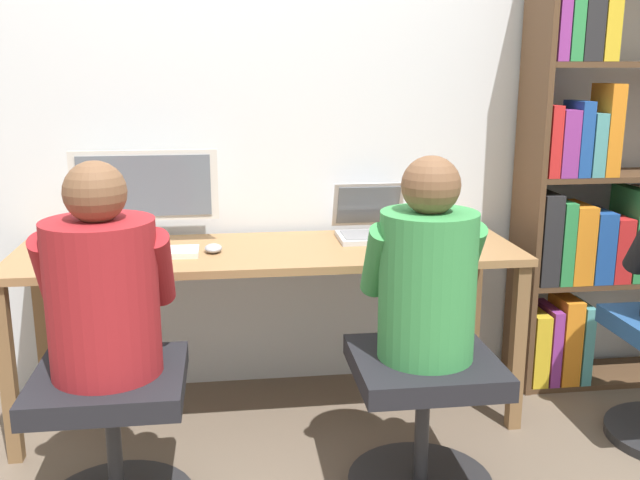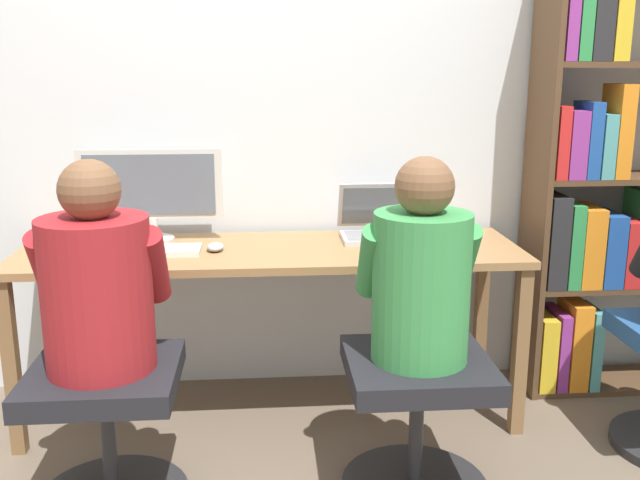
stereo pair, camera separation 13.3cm
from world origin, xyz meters
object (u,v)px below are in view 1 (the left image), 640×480
(person_at_laptop, at_px, (427,273))
(bookshelf, at_px, (593,194))
(office_chair_right, at_px, (423,412))
(desktop_monitor, at_px, (145,193))
(laptop, at_px, (373,226))
(person_at_monitor, at_px, (102,286))
(office_chair_left, at_px, (113,430))
(keyboard, at_px, (145,253))

(person_at_laptop, relative_size, bookshelf, 0.35)
(office_chair_right, bearing_deg, person_at_laptop, 90.00)
(desktop_monitor, relative_size, laptop, 1.87)
(desktop_monitor, distance_m, laptop, 0.94)
(person_at_laptop, bearing_deg, desktop_monitor, 140.89)
(office_chair_right, height_order, person_at_monitor, person_at_monitor)
(office_chair_left, distance_m, office_chair_right, 1.00)
(laptop, relative_size, keyboard, 0.77)
(office_chair_left, distance_m, bookshelf, 2.15)
(laptop, relative_size, bookshelf, 0.16)
(office_chair_left, distance_m, person_at_laptop, 1.10)
(person_at_laptop, bearing_deg, office_chair_left, 179.85)
(laptop, xyz_separation_m, person_at_laptop, (0.02, -0.76, 0.01))
(desktop_monitor, bearing_deg, person_at_monitor, -94.22)
(keyboard, xyz_separation_m, person_at_monitor, (-0.07, -0.56, 0.04))
(person_at_laptop, bearing_deg, bookshelf, 38.34)
(person_at_monitor, distance_m, bookshelf, 2.07)
(keyboard, relative_size, person_at_laptop, 0.61)
(desktop_monitor, height_order, laptop, desktop_monitor)
(office_chair_left, relative_size, person_at_laptop, 0.75)
(office_chair_left, bearing_deg, bookshelf, 20.90)
(laptop, bearing_deg, person_at_laptop, -88.63)
(desktop_monitor, bearing_deg, bookshelf, -0.72)
(desktop_monitor, xyz_separation_m, laptop, (0.92, -0.00, -0.16))
(bookshelf, bearing_deg, office_chair_left, -159.10)
(laptop, bearing_deg, office_chair_right, -88.64)
(keyboard, relative_size, person_at_monitor, 0.61)
(person_at_laptop, xyz_separation_m, bookshelf, (0.94, 0.74, 0.10))
(laptop, distance_m, office_chair_right, 0.89)
(person_at_monitor, bearing_deg, bookshelf, 20.77)
(office_chair_right, bearing_deg, person_at_monitor, 179.29)
(laptop, height_order, person_at_monitor, person_at_monitor)
(laptop, xyz_separation_m, office_chair_left, (-0.98, -0.76, -0.46))
(laptop, height_order, keyboard, laptop)
(office_chair_left, xyz_separation_m, person_at_laptop, (1.00, -0.00, 0.48))
(desktop_monitor, xyz_separation_m, office_chair_right, (0.94, -0.77, -0.62))
(desktop_monitor, height_order, office_chair_left, desktop_monitor)
(person_at_monitor, height_order, person_at_laptop, same)
(desktop_monitor, relative_size, bookshelf, 0.31)
(office_chair_right, height_order, bookshelf, bookshelf)
(keyboard, relative_size, office_chair_right, 0.81)
(keyboard, relative_size, office_chair_left, 0.81)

